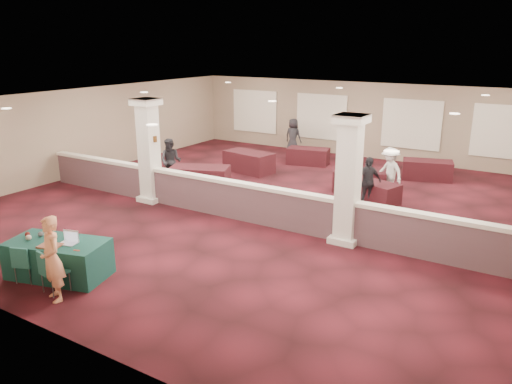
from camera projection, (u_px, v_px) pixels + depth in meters
The scene contains 32 objects.
ground at pixel (271, 206), 15.28m from camera, with size 16.00×16.00×0.00m, color #4A121B.
wall_back at pixel (365, 120), 21.34m from camera, with size 16.00×0.04×3.20m, color gray.
wall_front at pixel (33, 244), 8.29m from camera, with size 16.00×0.04×3.20m, color gray.
wall_left at pixel (88, 131), 18.82m from camera, with size 0.04×16.00×3.20m, color gray.
ceiling at pixel (272, 101), 14.35m from camera, with size 16.00×16.00×0.02m, color silver.
partition_wall at pixel (245, 201), 13.89m from camera, with size 15.60×0.28×1.10m.
column_left at pixel (149, 150), 15.33m from camera, with size 0.72×0.72×3.20m.
column_right at pixel (348, 179), 12.08m from camera, with size 0.72×0.72×3.20m.
sconce_left at pixel (141, 137), 15.37m from camera, with size 0.12×0.12×0.18m.
sconce_right at pixel (155, 139), 15.09m from camera, with size 0.12×0.12×0.18m.
near_table at pixel (59, 259), 10.61m from camera, with size 2.07×1.04×0.80m, color #0E352D.
conf_chair_main at pixel (50, 269), 9.83m from camera, with size 0.51×0.51×0.90m.
conf_chair_side at pixel (24, 261), 10.29m from camera, with size 0.53×0.53×0.82m.
woman at pixel (52, 259), 9.51m from camera, with size 0.61×0.41×1.70m, color #FFAC6E.
far_table_front_left at pixel (200, 178), 16.89m from camera, with size 1.95×0.97×0.79m, color black.
far_table_front_center at pixel (359, 180), 16.78m from camera, with size 1.74×0.87×0.70m, color black.
far_table_front_right at pixel (373, 192), 15.58m from camera, with size 1.61×0.81×0.65m, color black.
far_table_back_left at pixel (249, 162), 19.20m from camera, with size 1.92×0.96×0.78m, color black.
far_table_back_center at pixel (308, 156), 20.38m from camera, with size 1.66×0.83×0.67m, color black.
far_table_back_right at pixel (427, 170), 18.15m from camera, with size 1.73×0.86×0.70m, color black.
attendee_a at pixel (171, 161), 17.48m from camera, with size 0.77×0.43×1.60m, color black.
attendee_b at pixel (389, 172), 16.15m from camera, with size 1.01×0.46×1.58m, color silver.
attendee_c at pixel (367, 182), 15.04m from camera, with size 0.90×0.43×1.54m, color black.
attendee_d at pixel (293, 136), 22.22m from camera, with size 0.78×0.42×1.57m, color black.
laptop_base at pixel (68, 244), 10.36m from camera, with size 0.36×0.25×0.02m, color silver.
laptop_screen at pixel (71, 236), 10.43m from camera, with size 0.36×0.01×0.24m, color silver.
screen_glow at pixel (71, 236), 10.43m from camera, with size 0.33×0.00×0.21m, color silver.
knitting at pixel (50, 246), 10.23m from camera, with size 0.44×0.33×0.03m, color #B8461D.
yarn_cream at pixel (29, 238), 10.54m from camera, with size 0.12×0.12×0.12m, color #C2B4A0.
yarn_red at pixel (27, 234), 10.73m from camera, with size 0.11×0.11×0.11m, color maroon.
yarn_grey at pixel (41, 234), 10.73m from camera, with size 0.11×0.11×0.11m, color #48484D.
scissors at pixel (77, 250), 10.03m from camera, with size 0.13×0.03×0.01m, color #B02312.
Camera 1 is at (7.18, -12.61, 4.83)m, focal length 35.00 mm.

